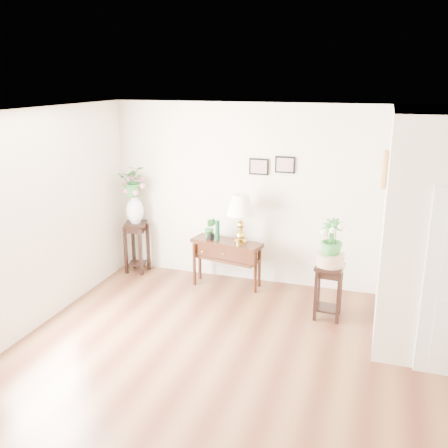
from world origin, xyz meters
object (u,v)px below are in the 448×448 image
at_px(plant_stand_a, 137,247).
at_px(plant_stand_b, 328,291).
at_px(console_table, 227,263).
at_px(table_lamp, 241,220).

xyz_separation_m(plant_stand_a, plant_stand_b, (3.23, -0.72, -0.05)).
xyz_separation_m(console_table, plant_stand_a, (-1.60, 0.11, 0.06)).
bearing_deg(console_table, plant_stand_a, -172.06).
bearing_deg(plant_stand_b, plant_stand_a, 167.50).
relative_size(console_table, table_lamp, 1.47).
height_order(plant_stand_a, plant_stand_b, plant_stand_a).
bearing_deg(plant_stand_a, console_table, -3.75).
relative_size(table_lamp, plant_stand_b, 1.00).
xyz_separation_m(console_table, plant_stand_b, (1.63, -0.61, 0.01)).
bearing_deg(plant_stand_a, table_lamp, -3.30).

